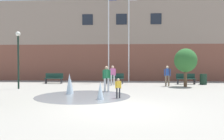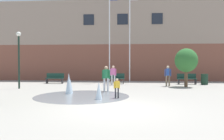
{
  "view_description": "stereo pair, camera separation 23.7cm",
  "coord_description": "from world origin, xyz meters",
  "px_view_note": "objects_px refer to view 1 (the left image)",
  "views": [
    {
      "loc": [
        0.3,
        -8.31,
        1.67
      ],
      "look_at": [
        -0.57,
        6.97,
        1.3
      ],
      "focal_mm": 35.0,
      "sensor_mm": 36.0,
      "label": 1
    },
    {
      "loc": [
        0.54,
        -8.29,
        1.67
      ],
      "look_at": [
        -0.57,
        6.97,
        1.3
      ],
      "focal_mm": 35.0,
      "sensor_mm": 36.0,
      "label": 2
    }
  ],
  "objects_px": {
    "park_bench_under_right_flagpole": "(186,79)",
    "trash_can": "(203,79)",
    "adult_near_bench": "(107,77)",
    "flagpole_right": "(129,34)",
    "street_tree_near_building": "(186,61)",
    "adult_in_red": "(167,74)",
    "lamp_post_left_lane": "(18,51)",
    "park_bench_under_left_flagpole": "(115,78)",
    "flagpole_left": "(109,34)",
    "teen_by_trashcan": "(113,74)",
    "child_with_pink_shirt": "(118,87)",
    "park_bench_far_left": "(54,78)"
  },
  "relations": [
    {
      "from": "park_bench_under_right_flagpole",
      "to": "trash_can",
      "type": "distance_m",
      "value": 1.39
    },
    {
      "from": "adult_near_bench",
      "to": "flagpole_right",
      "type": "height_order",
      "value": "flagpole_right"
    },
    {
      "from": "adult_near_bench",
      "to": "flagpole_right",
      "type": "distance_m",
      "value": 8.36
    },
    {
      "from": "trash_can",
      "to": "flagpole_right",
      "type": "bearing_deg",
      "value": 161.39
    },
    {
      "from": "flagpole_right",
      "to": "trash_can",
      "type": "bearing_deg",
      "value": -18.61
    },
    {
      "from": "flagpole_right",
      "to": "street_tree_near_building",
      "type": "bearing_deg",
      "value": -43.77
    },
    {
      "from": "adult_in_red",
      "to": "lamp_post_left_lane",
      "type": "xyz_separation_m",
      "value": [
        -10.68,
        -2.4,
        1.65
      ]
    },
    {
      "from": "park_bench_under_left_flagpole",
      "to": "flagpole_left",
      "type": "height_order",
      "value": "flagpole_left"
    },
    {
      "from": "teen_by_trashcan",
      "to": "flagpole_left",
      "type": "height_order",
      "value": "flagpole_left"
    },
    {
      "from": "teen_by_trashcan",
      "to": "child_with_pink_shirt",
      "type": "xyz_separation_m",
      "value": [
        0.65,
        -6.96,
        -0.35
      ]
    },
    {
      "from": "child_with_pink_shirt",
      "to": "flagpole_left",
      "type": "bearing_deg",
      "value": -109.88
    },
    {
      "from": "park_bench_far_left",
      "to": "adult_in_red",
      "type": "height_order",
      "value": "adult_in_red"
    },
    {
      "from": "park_bench_far_left",
      "to": "flagpole_left",
      "type": "bearing_deg",
      "value": 20.3
    },
    {
      "from": "flagpole_right",
      "to": "trash_can",
      "type": "relative_size",
      "value": 9.56
    },
    {
      "from": "adult_near_bench",
      "to": "flagpole_right",
      "type": "xyz_separation_m",
      "value": [
        1.54,
        7.38,
        3.62
      ]
    },
    {
      "from": "adult_in_red",
      "to": "park_bench_under_left_flagpole",
      "type": "bearing_deg",
      "value": -93.68
    },
    {
      "from": "park_bench_under_left_flagpole",
      "to": "street_tree_near_building",
      "type": "xyz_separation_m",
      "value": [
        5.46,
        -2.28,
        1.51
      ]
    },
    {
      "from": "teen_by_trashcan",
      "to": "flagpole_left",
      "type": "distance_m",
      "value": 4.73
    },
    {
      "from": "child_with_pink_shirt",
      "to": "adult_in_red",
      "type": "xyz_separation_m",
      "value": [
        3.64,
        6.27,
        0.35
      ]
    },
    {
      "from": "adult_in_red",
      "to": "trash_can",
      "type": "bearing_deg",
      "value": 136.94
    },
    {
      "from": "adult_in_red",
      "to": "adult_near_bench",
      "type": "bearing_deg",
      "value": -28.75
    },
    {
      "from": "park_bench_under_left_flagpole",
      "to": "teen_by_trashcan",
      "type": "height_order",
      "value": "teen_by_trashcan"
    },
    {
      "from": "teen_by_trashcan",
      "to": "child_with_pink_shirt",
      "type": "relative_size",
      "value": 1.61
    },
    {
      "from": "park_bench_under_left_flagpole",
      "to": "child_with_pink_shirt",
      "type": "relative_size",
      "value": 1.62
    },
    {
      "from": "teen_by_trashcan",
      "to": "child_with_pink_shirt",
      "type": "bearing_deg",
      "value": 98.35
    },
    {
      "from": "park_bench_far_left",
      "to": "flagpole_left",
      "type": "distance_m",
      "value": 6.53
    },
    {
      "from": "teen_by_trashcan",
      "to": "flagpole_right",
      "type": "bearing_deg",
      "value": -112.1
    },
    {
      "from": "park_bench_under_left_flagpole",
      "to": "park_bench_under_right_flagpole",
      "type": "xyz_separation_m",
      "value": [
        6.12,
        -0.03,
        0.0
      ]
    },
    {
      "from": "park_bench_under_left_flagpole",
      "to": "trash_can",
      "type": "bearing_deg",
      "value": -2.8
    },
    {
      "from": "park_bench_under_left_flagpole",
      "to": "adult_near_bench",
      "type": "height_order",
      "value": "adult_near_bench"
    },
    {
      "from": "adult_near_bench",
      "to": "park_bench_far_left",
      "type": "bearing_deg",
      "value": -104.41
    },
    {
      "from": "adult_near_bench",
      "to": "street_tree_near_building",
      "type": "xyz_separation_m",
      "value": [
        5.72,
        3.37,
        1.05
      ]
    },
    {
      "from": "adult_in_red",
      "to": "trash_can",
      "type": "distance_m",
      "value": 3.69
    },
    {
      "from": "trash_can",
      "to": "street_tree_near_building",
      "type": "relative_size",
      "value": 0.31
    },
    {
      "from": "park_bench_under_right_flagpole",
      "to": "adult_in_red",
      "type": "bearing_deg",
      "value": -135.42
    },
    {
      "from": "flagpole_right",
      "to": "adult_near_bench",
      "type": "bearing_deg",
      "value": -101.8
    },
    {
      "from": "lamp_post_left_lane",
      "to": "flagpole_right",
      "type": "bearing_deg",
      "value": 37.89
    },
    {
      "from": "adult_in_red",
      "to": "trash_can",
      "type": "relative_size",
      "value": 1.77
    },
    {
      "from": "park_bench_under_left_flagpole",
      "to": "park_bench_under_right_flagpole",
      "type": "bearing_deg",
      "value": -0.27
    },
    {
      "from": "flagpole_right",
      "to": "street_tree_near_building",
      "type": "xyz_separation_m",
      "value": [
        4.18,
        -4.0,
        -2.57
      ]
    },
    {
      "from": "park_bench_under_right_flagpole",
      "to": "lamp_post_left_lane",
      "type": "height_order",
      "value": "lamp_post_left_lane"
    },
    {
      "from": "park_bench_far_left",
      "to": "child_with_pink_shirt",
      "type": "xyz_separation_m",
      "value": [
        5.95,
        -8.17,
        0.1
      ]
    },
    {
      "from": "flagpole_right",
      "to": "street_tree_near_building",
      "type": "relative_size",
      "value": 2.97
    },
    {
      "from": "lamp_post_left_lane",
      "to": "trash_can",
      "type": "xyz_separation_m",
      "value": [
        13.98,
        3.98,
        -2.14
      ]
    },
    {
      "from": "park_bench_far_left",
      "to": "park_bench_under_right_flagpole",
      "type": "distance_m",
      "value": 11.53
    },
    {
      "from": "adult_near_bench",
      "to": "trash_can",
      "type": "xyz_separation_m",
      "value": [
        7.73,
        5.29,
        -0.48
      ]
    },
    {
      "from": "park_bench_under_right_flagpole",
      "to": "teen_by_trashcan",
      "type": "bearing_deg",
      "value": -168.82
    },
    {
      "from": "child_with_pink_shirt",
      "to": "flagpole_right",
      "type": "distance_m",
      "value": 10.73
    },
    {
      "from": "teen_by_trashcan",
      "to": "adult_in_red",
      "type": "relative_size",
      "value": 1.0
    },
    {
      "from": "park_bench_under_right_flagpole",
      "to": "adult_near_bench",
      "type": "distance_m",
      "value": 8.52
    }
  ]
}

